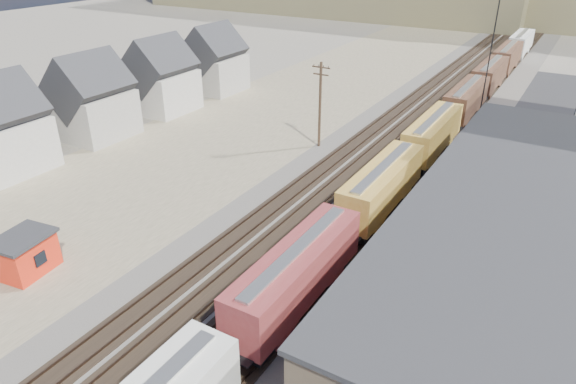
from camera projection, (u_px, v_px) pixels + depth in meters
The scene contains 9 objects.
ballast_bed at pixel (410, 138), 63.34m from camera, with size 18.00×200.00×0.06m, color #4C4742.
dirt_yard at pixel (231, 134), 64.78m from camera, with size 24.00×180.00×0.03m, color #6C624A.
rail_tracks at pixel (406, 137), 63.55m from camera, with size 11.40×200.00×0.24m.
freight_train at pixel (451, 115), 62.83m from camera, with size 3.00×119.74×4.46m.
warehouse at pixel (506, 240), 35.72m from camera, with size 12.40×40.40×7.25m.
utility_pole_north at pixel (320, 103), 58.69m from camera, with size 2.20×0.32×10.00m.
radio_mast at pixel (490, 54), 64.15m from camera, with size 1.20×0.16×18.00m.
townhouse_row at pixel (49, 116), 57.70m from camera, with size 8.15×68.16×10.47m.
maintenance_shed at pixel (25, 254), 37.87m from camera, with size 3.80×4.62×3.09m.
Camera 1 is at (17.40, -8.82, 22.84)m, focal length 32.00 mm.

